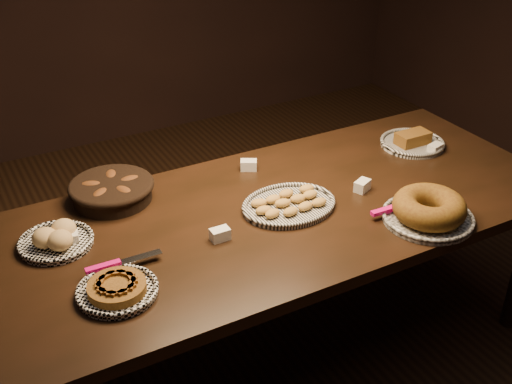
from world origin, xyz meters
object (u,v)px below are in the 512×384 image
madeleine_platter (289,204)px  bundt_cake_plate (429,210)px  buffet_table (274,225)px  apple_tart_plate (117,289)px

madeleine_platter → bundt_cake_plate: size_ratio=1.04×
buffet_table → madeleine_platter: 0.11m
bundt_cake_plate → apple_tart_plate: bearing=-170.5°
madeleine_platter → buffet_table: bearing=-171.7°
bundt_cake_plate → buffet_table: bearing=160.1°
apple_tart_plate → buffet_table: bearing=14.2°
apple_tart_plate → bundt_cake_plate: bearing=-9.0°
buffet_table → bundt_cake_plate: 0.60m
apple_tart_plate → madeleine_platter: 0.78m
madeleine_platter → bundt_cake_plate: bearing=-13.8°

